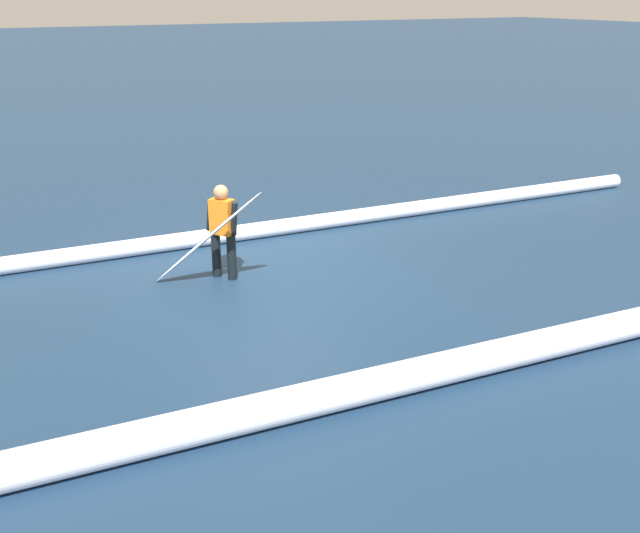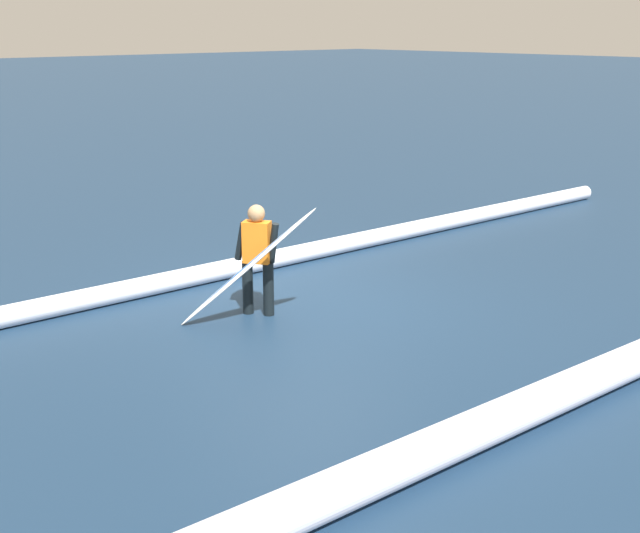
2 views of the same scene
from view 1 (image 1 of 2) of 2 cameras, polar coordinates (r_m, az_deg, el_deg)
The scene contains 5 objects.
ground_plane at distance 11.25m, azimuth -3.56°, elevation -0.41°, with size 173.25×173.25×0.00m, color #182E47.
surfer at distance 10.83m, azimuth -7.69°, elevation 3.13°, with size 0.36×0.57×1.44m.
surfboard at distance 10.55m, azimuth -8.90°, elevation 2.20°, with size 1.47×1.30×1.52m.
wave_crest_foreground at distance 13.22m, azimuth -0.01°, elevation 3.55°, with size 0.28×0.28×14.50m, color white.
wave_crest_midground at distance 8.95m, azimuth 17.15°, elevation -5.90°, with size 0.37×0.37×19.63m, color white.
Camera 1 is at (4.38, 9.52, 4.08)m, focal length 40.62 mm.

